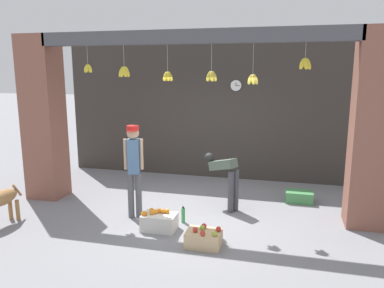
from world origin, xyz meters
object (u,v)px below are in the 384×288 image
(shopkeeper, at_px, (134,164))
(fruit_crate_apples, at_px, (204,238))
(wall_clock, at_px, (236,86))
(worker_stooping, at_px, (225,174))
(produce_box_green, at_px, (299,197))
(fruit_crate_oranges, at_px, (159,221))
(dog, at_px, (0,200))
(water_bottle, at_px, (183,215))

(shopkeeper, relative_size, fruit_crate_apples, 3.19)
(fruit_crate_apples, xyz_separation_m, wall_clock, (-0.05, 3.68, 2.14))
(wall_clock, bearing_deg, worker_stooping, -87.18)
(produce_box_green, relative_size, wall_clock, 1.97)
(fruit_crate_oranges, bearing_deg, dog, -169.61)
(wall_clock, bearing_deg, shopkeeper, -115.88)
(produce_box_green, xyz_separation_m, wall_clock, (-1.51, 1.32, 2.15))
(worker_stooping, height_order, fruit_crate_apples, worker_stooping)
(shopkeeper, relative_size, worker_stooping, 1.63)
(wall_clock, bearing_deg, fruit_crate_oranges, -103.66)
(worker_stooping, xyz_separation_m, fruit_crate_apples, (-0.05, -1.63, -0.55))
(produce_box_green, xyz_separation_m, water_bottle, (-2.00, -1.57, 0.02))
(dog, distance_m, fruit_crate_apples, 3.54)
(dog, xyz_separation_m, shopkeeper, (2.08, 0.90, 0.54))
(dog, bearing_deg, worker_stooping, 118.20)
(fruit_crate_oranges, bearing_deg, shopkeeper, 145.30)
(fruit_crate_oranges, height_order, wall_clock, wall_clock)
(fruit_crate_apples, height_order, water_bottle, fruit_crate_apples)
(fruit_crate_oranges, bearing_deg, fruit_crate_apples, -24.61)
(water_bottle, bearing_deg, worker_stooping, 55.07)
(water_bottle, bearing_deg, fruit_crate_apples, -55.37)
(water_bottle, xyz_separation_m, wall_clock, (0.49, 2.90, 2.13))
(shopkeeper, distance_m, fruit_crate_apples, 1.87)
(shopkeeper, bearing_deg, water_bottle, 164.12)
(fruit_crate_oranges, distance_m, wall_clock, 4.00)
(fruit_crate_oranges, xyz_separation_m, produce_box_green, (2.31, 1.97, -0.04))
(worker_stooping, distance_m, fruit_crate_oranges, 1.62)
(dog, bearing_deg, fruit_crate_apples, 93.99)
(worker_stooping, bearing_deg, water_bottle, 177.96)
(water_bottle, bearing_deg, fruit_crate_oranges, -128.19)
(dog, relative_size, fruit_crate_apples, 1.79)
(shopkeeper, xyz_separation_m, worker_stooping, (1.50, 0.83, -0.31))
(fruit_crate_apples, height_order, produce_box_green, fruit_crate_apples)
(fruit_crate_oranges, height_order, produce_box_green, fruit_crate_oranges)
(worker_stooping, xyz_separation_m, wall_clock, (-0.10, 2.05, 1.58))
(fruit_crate_oranges, relative_size, fruit_crate_apples, 1.07)
(worker_stooping, xyz_separation_m, produce_box_green, (1.41, 0.73, -0.57))
(worker_stooping, distance_m, wall_clock, 2.59)
(fruit_crate_oranges, bearing_deg, wall_clock, 76.34)
(shopkeeper, distance_m, wall_clock, 3.44)
(fruit_crate_apples, bearing_deg, wall_clock, 90.81)
(dog, bearing_deg, water_bottle, 108.88)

